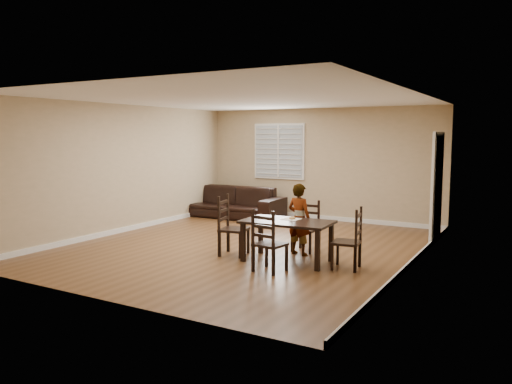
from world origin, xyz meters
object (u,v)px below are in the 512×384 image
chair_left (227,228)px  chair_right (354,242)px  dining_table (287,226)px  chair_far (265,244)px  donut (292,218)px  chair_near (308,227)px  child (299,219)px  sofa (232,202)px

chair_left → chair_right: 2.22m
dining_table → chair_far: bearing=-91.5°
donut → chair_left: bearing=-167.9°
chair_near → chair_far: chair_far is taller
child → chair_near: bearing=-76.7°
chair_right → donut: 1.13m
chair_far → donut: size_ratio=8.64×
child → donut: size_ratio=11.17×
dining_table → chair_left: chair_left is taller
dining_table → child: child is taller
chair_far → child: bearing=-80.8°
chair_far → donut: 0.97m
chair_far → donut: bearing=-82.2°
dining_table → donut: bearing=83.7°
sofa → donut: bearing=-45.7°
dining_table → sofa: 4.60m
chair_far → chair_left: chair_left is taller
chair_far → chair_right: same height
dining_table → donut: size_ratio=13.35×
chair_far → chair_right: 1.37m
donut → chair_right: bearing=-4.9°
dining_table → chair_right: (1.10, 0.07, -0.15)m
dining_table → chair_right: chair_right is taller
chair_near → donut: bearing=-84.3°
chair_left → donut: bearing=-89.2°
chair_right → chair_left: bearing=-94.0°
dining_table → chair_left: 1.12m
chair_far → sofa: size_ratio=0.37×
chair_near → chair_left: chair_left is taller
chair_right → child: size_ratio=0.77×
dining_table → chair_right: 1.12m
chair_left → chair_right: chair_left is taller
chair_far → child: child is taller
chair_near → sofa: 3.95m
chair_right → donut: size_ratio=8.64×
dining_table → child: (-0.03, 0.52, 0.04)m
child → donut: child is taller
chair_left → chair_right: (2.21, 0.15, -0.03)m
chair_near → chair_far: (0.06, -1.69, 0.02)m
child → donut: (0.04, -0.36, 0.08)m
sofa → chair_near: bearing=-38.3°
child → sofa: child is taller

